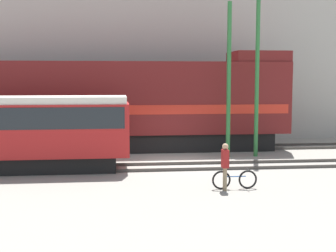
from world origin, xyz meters
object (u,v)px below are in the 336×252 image
(freight_locomotive, at_px, (103,105))
(bicycle, at_px, (235,180))
(utility_pole_left, at_px, (229,80))
(utility_pole_center, at_px, (257,66))
(person, at_px, (225,162))
(streetcar, at_px, (17,129))

(freight_locomotive, xyz_separation_m, bicycle, (4.99, -9.65, -2.22))
(freight_locomotive, relative_size, utility_pole_left, 2.65)
(bicycle, height_order, utility_pole_center, utility_pole_center)
(person, xyz_separation_m, utility_pole_left, (1.82, 7.09, 2.88))
(person, bearing_deg, streetcar, 151.62)
(freight_locomotive, bearing_deg, utility_pole_center, -18.96)
(streetcar, distance_m, utility_pole_left, 10.50)
(freight_locomotive, bearing_deg, person, -64.89)
(bicycle, relative_size, person, 0.98)
(utility_pole_center, bearing_deg, utility_pole_left, 180.00)
(freight_locomotive, relative_size, bicycle, 12.40)
(freight_locomotive, relative_size, streetcar, 2.17)
(streetcar, relative_size, bicycle, 5.73)
(utility_pole_left, bearing_deg, bicycle, -101.58)
(streetcar, relative_size, utility_pole_left, 1.22)
(streetcar, relative_size, utility_pole_center, 1.04)
(streetcar, height_order, person, streetcar)
(streetcar, bearing_deg, utility_pole_left, 15.25)
(freight_locomotive, distance_m, bicycle, 11.09)
(freight_locomotive, distance_m, streetcar, 6.50)
(bicycle, xyz_separation_m, person, (-0.40, -0.15, 0.69))
(bicycle, height_order, utility_pole_left, utility_pole_left)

